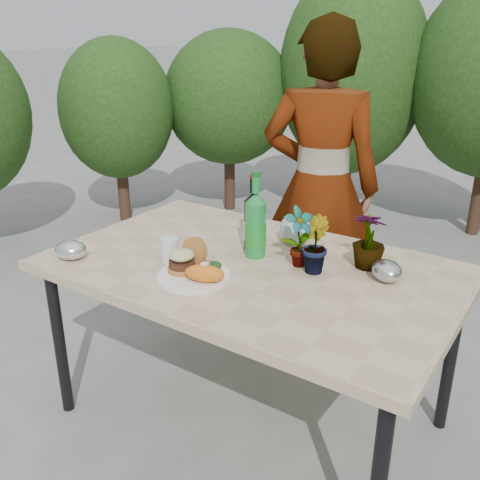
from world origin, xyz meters
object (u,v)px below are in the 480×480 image
Objects in this scene: patio_table at (251,277)px; dinner_plate at (194,276)px; wine_bottle at (253,222)px; person at (320,188)px.

patio_table is 0.26m from dinner_plate.
person is at bearing 109.09° from wine_bottle.
patio_table is 4.92× the size of wine_bottle.
patio_table is 5.71× the size of dinner_plate.
dinner_plate is 1.08m from person.
person reaches higher than dinner_plate.
person is at bearing 90.45° from dinner_plate.
patio_table is 0.24m from wine_bottle.
dinner_plate is (-0.11, -0.23, 0.06)m from patio_table.
patio_table is 0.94× the size of person.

